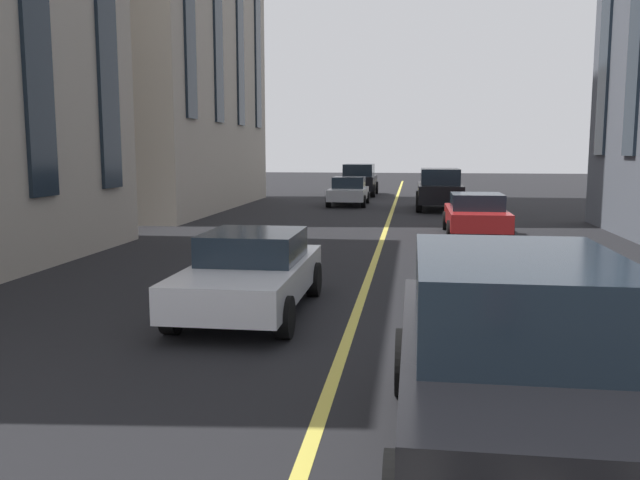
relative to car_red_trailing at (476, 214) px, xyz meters
name	(u,v)px	position (x,y,z in m)	size (l,w,h in m)	color
lane_centre_line	(379,249)	(-3.25, 2.93, -0.70)	(80.00, 0.16, 0.01)	#D8C64C
car_red_trailing	(476,214)	(0.00, 0.00, 0.00)	(4.40, 1.95, 1.37)	#B21E1E
car_silver_far	(349,191)	(11.09, 5.18, 0.00)	(3.90, 1.89, 1.40)	#B7BABF
car_white_oncoming	(251,272)	(-10.85, 4.72, 0.00)	(4.40, 1.95, 1.37)	silver
car_black_parked_b	(515,358)	(-15.93, 1.11, 0.27)	(4.70, 2.14, 1.88)	black
car_black_near	(359,179)	(18.16, 5.24, 0.27)	(4.70, 2.14, 1.88)	black
car_black_parked_a	(440,189)	(9.30, 0.80, 0.27)	(4.70, 2.14, 1.88)	black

